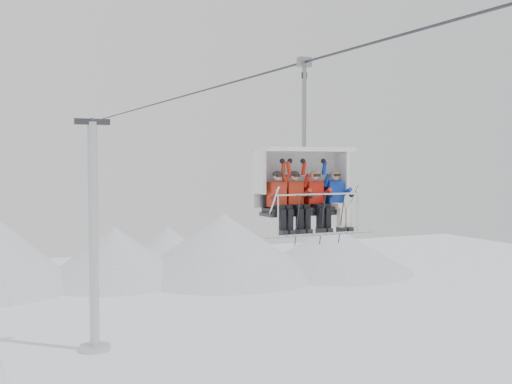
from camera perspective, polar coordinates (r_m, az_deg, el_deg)
name	(u,v)px	position (r m, az deg, el deg)	size (l,w,h in m)	color
ridgeline	(29,257)	(58.29, -19.54, -5.48)	(72.00, 21.00, 7.00)	silver
lift_tower_right	(94,252)	(38.45, -14.23, -5.19)	(2.00, 1.80, 13.48)	#B8BBC0
haul_cable	(256,76)	(17.16, 0.00, 10.30)	(0.06, 0.06, 50.00)	#323237
chairlift_carrier	(301,179)	(14.84, 4.06, 1.19)	(2.22, 1.17, 3.98)	black
skier_far_left	(279,200)	(14.24, 2.08, -0.73)	(0.38, 1.69, 1.53)	red
skier_center_left	(296,200)	(14.45, 3.62, -0.69)	(0.38, 1.69, 1.53)	red
skier_center_right	(317,199)	(14.71, 5.41, -0.63)	(0.38, 1.69, 1.53)	red
skier_far_right	(337,198)	(15.00, 7.20, -0.57)	(0.38, 1.69, 1.53)	#1032A4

